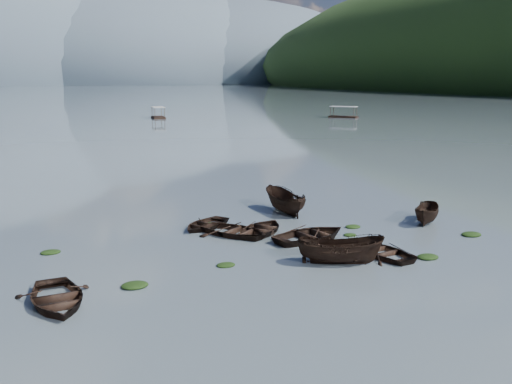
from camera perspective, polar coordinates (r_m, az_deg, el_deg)
name	(u,v)px	position (r m, az deg, el deg)	size (l,w,h in m)	color
ground_plane	(352,278)	(28.29, 9.61, -8.44)	(2400.00, 2400.00, 0.00)	#546069
haze_mtn_c	(118,83)	(935.23, -13.63, 10.55)	(520.00, 520.00, 260.00)	#475666
haze_mtn_d	(226,83)	(981.16, -3.02, 10.87)	(520.00, 520.00, 220.00)	#475666
rowboat_0	(57,304)	(26.26, -19.29, -10.55)	(3.29, 4.61, 0.96)	black
rowboat_1	(262,233)	(35.62, 0.63, -4.10)	(3.06, 4.29, 0.89)	black
rowboat_2	(340,264)	(30.22, 8.39, -7.09)	(1.70, 4.52, 1.74)	black
rowboat_3	(383,255)	(31.99, 12.55, -6.20)	(2.87, 4.02, 0.83)	black
rowboat_4	(311,240)	(34.27, 5.53, -4.79)	(3.49, 4.89, 1.01)	black
rowboat_5	(427,222)	(39.80, 16.70, -2.93)	(1.44, 3.83, 1.48)	black
rowboat_6	(235,235)	(35.11, -2.11, -4.34)	(3.25, 4.55, 0.94)	black
rowboat_7	(205,227)	(37.00, -5.08, -3.55)	(2.80, 3.92, 0.81)	black
rowboat_8	(284,213)	(40.88, 2.85, -2.07)	(1.82, 4.84, 1.87)	black
weed_clump_0	(135,287)	(27.33, -12.02, -9.26)	(1.26, 1.03, 0.28)	black
weed_clump_1	(226,266)	(29.59, -3.03, -7.39)	(0.98, 0.79, 0.22)	black
weed_clump_2	(428,258)	(32.11, 16.80, -6.35)	(1.21, 0.96, 0.26)	black
weed_clump_3	(350,236)	(35.49, 9.39, -4.32)	(0.82, 0.69, 0.18)	black
weed_clump_4	(471,235)	(37.43, 20.73, -4.09)	(1.28, 1.01, 0.26)	black
weed_clump_5	(51,253)	(33.58, -19.84, -5.77)	(1.09, 0.88, 0.23)	black
weed_clump_6	(211,225)	(37.59, -4.55, -3.30)	(0.98, 0.82, 0.20)	black
weed_clump_7	(353,227)	(37.38, 9.66, -3.52)	(1.03, 0.83, 0.23)	black
pontoon_centre	(158,118)	(136.96, -9.74, 7.29)	(2.75, 6.60, 2.53)	black
pontoon_right	(343,118)	(138.41, 8.73, 7.36)	(2.78, 6.66, 2.55)	black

